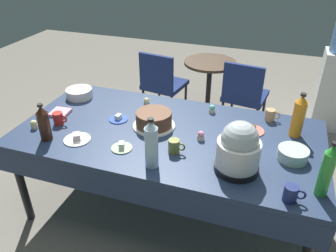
{
  "coord_description": "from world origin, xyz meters",
  "views": [
    {
      "loc": [
        0.67,
        -1.95,
        2.03
      ],
      "look_at": [
        0.0,
        0.0,
        0.8
      ],
      "focal_mm": 35.53,
      "sensor_mm": 36.0,
      "label": 1
    }
  ],
  "objects_px": {
    "round_cafe_table": "(209,79)",
    "soda_bottle_cola": "(44,123)",
    "dessert_plate_sage": "(122,147)",
    "soda_bottle_water": "(151,144)",
    "maroon_chair_right": "(244,93)",
    "slow_cooker": "(238,149)",
    "glass_salad_bowl": "(293,154)",
    "ceramic_snack_bowl": "(79,93)",
    "water_cooler": "(335,79)",
    "frosted_layer_cake": "(154,120)",
    "cupcake_vanilla": "(212,109)",
    "coffee_mug_tan": "(270,115)",
    "maroon_chair_left": "(162,82)",
    "dessert_plate_cobalt": "(118,119)",
    "coffee_mug_olive": "(174,146)",
    "dessert_plate_white": "(77,138)",
    "cupcake_mint": "(34,125)",
    "cupcake_cocoa": "(147,102)",
    "cupcake_lemon": "(201,136)",
    "coffee_mug_red": "(59,118)",
    "soda_bottle_lime_soda": "(327,171)",
    "dessert_plate_coral": "(252,130)",
    "coffee_mug_navy": "(291,193)"
  },
  "relations": [
    {
      "from": "round_cafe_table",
      "to": "soda_bottle_cola",
      "type": "bearing_deg",
      "value": -109.91
    },
    {
      "from": "cupcake_lemon",
      "to": "maroon_chair_right",
      "type": "distance_m",
      "value": 1.48
    },
    {
      "from": "maroon_chair_left",
      "to": "maroon_chair_right",
      "type": "bearing_deg",
      "value": -0.02
    },
    {
      "from": "soda_bottle_lime_soda",
      "to": "coffee_mug_olive",
      "type": "relative_size",
      "value": 2.95
    },
    {
      "from": "ceramic_snack_bowl",
      "to": "cupcake_mint",
      "type": "bearing_deg",
      "value": -93.23
    },
    {
      "from": "dessert_plate_sage",
      "to": "round_cafe_table",
      "type": "bearing_deg",
      "value": 84.82
    },
    {
      "from": "dessert_plate_sage",
      "to": "cupcake_vanilla",
      "type": "bearing_deg",
      "value": 56.39
    },
    {
      "from": "coffee_mug_navy",
      "to": "coffee_mug_tan",
      "type": "xyz_separation_m",
      "value": [
        -0.17,
        0.88,
        -0.0
      ]
    },
    {
      "from": "cupcake_cocoa",
      "to": "maroon_chair_left",
      "type": "bearing_deg",
      "value": 103.34
    },
    {
      "from": "dessert_plate_sage",
      "to": "cupcake_mint",
      "type": "xyz_separation_m",
      "value": [
        -0.73,
        0.03,
        0.02
      ]
    },
    {
      "from": "frosted_layer_cake",
      "to": "soda_bottle_water",
      "type": "distance_m",
      "value": 0.49
    },
    {
      "from": "slow_cooker",
      "to": "water_cooler",
      "type": "xyz_separation_m",
      "value": [
        0.78,
        2.17,
        -0.32
      ]
    },
    {
      "from": "slow_cooker",
      "to": "dessert_plate_white",
      "type": "distance_m",
      "value": 1.12
    },
    {
      "from": "cupcake_cocoa",
      "to": "cupcake_lemon",
      "type": "xyz_separation_m",
      "value": [
        0.56,
        -0.37,
        0.0
      ]
    },
    {
      "from": "dessert_plate_coral",
      "to": "coffee_mug_olive",
      "type": "bearing_deg",
      "value": -136.34
    },
    {
      "from": "soda_bottle_water",
      "to": "coffee_mug_tan",
      "type": "relative_size",
      "value": 2.99
    },
    {
      "from": "frosted_layer_cake",
      "to": "maroon_chair_right",
      "type": "bearing_deg",
      "value": 69.58
    },
    {
      "from": "slow_cooker",
      "to": "dessert_plate_white",
      "type": "relative_size",
      "value": 1.78
    },
    {
      "from": "slow_cooker",
      "to": "cupcake_mint",
      "type": "height_order",
      "value": "slow_cooker"
    },
    {
      "from": "ceramic_snack_bowl",
      "to": "dessert_plate_cobalt",
      "type": "xyz_separation_m",
      "value": [
        0.5,
        -0.25,
        -0.03
      ]
    },
    {
      "from": "dessert_plate_cobalt",
      "to": "cupcake_cocoa",
      "type": "relative_size",
      "value": 2.2
    },
    {
      "from": "dessert_plate_white",
      "to": "water_cooler",
      "type": "distance_m",
      "value": 2.9
    },
    {
      "from": "soda_bottle_lime_soda",
      "to": "cupcake_lemon",
      "type": "bearing_deg",
      "value": 157.04
    },
    {
      "from": "soda_bottle_water",
      "to": "dessert_plate_sage",
      "type": "bearing_deg",
      "value": 157.57
    },
    {
      "from": "slow_cooker",
      "to": "cupcake_mint",
      "type": "xyz_separation_m",
      "value": [
        -1.49,
        0.01,
        -0.12
      ]
    },
    {
      "from": "soda_bottle_cola",
      "to": "maroon_chair_left",
      "type": "relative_size",
      "value": 0.32
    },
    {
      "from": "frosted_layer_cake",
      "to": "coffee_mug_olive",
      "type": "relative_size",
      "value": 2.72
    },
    {
      "from": "coffee_mug_navy",
      "to": "water_cooler",
      "type": "distance_m",
      "value": 2.4
    },
    {
      "from": "dessert_plate_cobalt",
      "to": "dessert_plate_white",
      "type": "xyz_separation_m",
      "value": [
        -0.15,
        -0.35,
        0.0
      ]
    },
    {
      "from": "cupcake_vanilla",
      "to": "maroon_chair_right",
      "type": "height_order",
      "value": "maroon_chair_right"
    },
    {
      "from": "slow_cooker",
      "to": "ceramic_snack_bowl",
      "type": "height_order",
      "value": "slow_cooker"
    },
    {
      "from": "water_cooler",
      "to": "frosted_layer_cake",
      "type": "bearing_deg",
      "value": -127.89
    },
    {
      "from": "slow_cooker",
      "to": "soda_bottle_cola",
      "type": "distance_m",
      "value": 1.32
    },
    {
      "from": "soda_bottle_lime_soda",
      "to": "dessert_plate_white",
      "type": "bearing_deg",
      "value": 178.59
    },
    {
      "from": "maroon_chair_left",
      "to": "round_cafe_table",
      "type": "bearing_deg",
      "value": 23.62
    },
    {
      "from": "cupcake_vanilla",
      "to": "soda_bottle_water",
      "type": "bearing_deg",
      "value": -104.25
    },
    {
      "from": "slow_cooker",
      "to": "glass_salad_bowl",
      "type": "distance_m",
      "value": 0.41
    },
    {
      "from": "soda_bottle_water",
      "to": "maroon_chair_right",
      "type": "relative_size",
      "value": 0.4
    },
    {
      "from": "soda_bottle_water",
      "to": "round_cafe_table",
      "type": "xyz_separation_m",
      "value": [
        -0.08,
        2.06,
        -0.41
      ]
    },
    {
      "from": "dessert_plate_cobalt",
      "to": "coffee_mug_red",
      "type": "xyz_separation_m",
      "value": [
        -0.4,
        -0.2,
        0.04
      ]
    },
    {
      "from": "glass_salad_bowl",
      "to": "coffee_mug_tan",
      "type": "distance_m",
      "value": 0.51
    },
    {
      "from": "dessert_plate_sage",
      "to": "water_cooler",
      "type": "relative_size",
      "value": 0.12
    },
    {
      "from": "soda_bottle_water",
      "to": "water_cooler",
      "type": "height_order",
      "value": "water_cooler"
    },
    {
      "from": "glass_salad_bowl",
      "to": "dessert_plate_sage",
      "type": "bearing_deg",
      "value": -167.27
    },
    {
      "from": "coffee_mug_red",
      "to": "water_cooler",
      "type": "distance_m",
      "value": 2.96
    },
    {
      "from": "dessert_plate_sage",
      "to": "round_cafe_table",
      "type": "distance_m",
      "value": 1.97
    },
    {
      "from": "glass_salad_bowl",
      "to": "water_cooler",
      "type": "bearing_deg",
      "value": 76.92
    },
    {
      "from": "slow_cooker",
      "to": "cupcake_cocoa",
      "type": "distance_m",
      "value": 1.06
    },
    {
      "from": "dessert_plate_white",
      "to": "soda_bottle_lime_soda",
      "type": "height_order",
      "value": "soda_bottle_lime_soda"
    },
    {
      "from": "dessert_plate_cobalt",
      "to": "round_cafe_table",
      "type": "distance_m",
      "value": 1.66
    }
  ]
}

